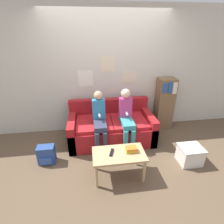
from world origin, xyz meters
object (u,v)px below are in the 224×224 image
object	(u,v)px
coffee_table	(119,156)
person_left	(99,118)
tv_remote	(112,152)
couch	(111,127)
bookshelf	(164,104)
backpack	(47,155)
person_right	(126,116)
storage_box	(190,155)

from	to	relation	value
coffee_table	person_left	size ratio (longest dim) A/B	0.72
person_left	tv_remote	world-z (taller)	person_left
couch	person_left	distance (m)	0.47
person_left	bookshelf	size ratio (longest dim) A/B	0.93
backpack	person_right	bearing A→B (deg)	14.15
person_left	tv_remote	bearing A→B (deg)	-81.94
couch	bookshelf	world-z (taller)	bookshelf
person_right	bookshelf	distance (m)	1.13
couch	person_left	size ratio (longest dim) A/B	1.54
person_right	tv_remote	bearing A→B (deg)	-116.07
bookshelf	storage_box	distance (m)	1.34
storage_box	backpack	distance (m)	2.51
coffee_table	backpack	size ratio (longest dim) A/B	2.42
person_left	person_right	xyz separation A→B (m)	(0.52, 0.00, 0.02)
couch	backpack	size ratio (longest dim) A/B	5.18
tv_remote	bookshelf	xyz separation A→B (m)	(1.41, 1.36, 0.14)
person_right	bookshelf	world-z (taller)	bookshelf
tv_remote	storage_box	distance (m)	1.43
person_left	couch	bearing A→B (deg)	38.84
person_left	person_right	world-z (taller)	person_right
bookshelf	backpack	xyz separation A→B (m)	(-2.49, -0.91, -0.44)
person_left	backpack	bearing A→B (deg)	-159.04
person_right	couch	bearing A→B (deg)	144.17
person_left	tv_remote	size ratio (longest dim) A/B	6.38
coffee_table	bookshelf	world-z (taller)	bookshelf
couch	backpack	xyz separation A→B (m)	(-1.22, -0.57, -0.11)
storage_box	backpack	world-z (taller)	backpack
coffee_table	person_left	distance (m)	0.91
person_right	coffee_table	bearing A→B (deg)	-109.24
couch	storage_box	size ratio (longest dim) A/B	4.40
person_left	backpack	xyz separation A→B (m)	(-0.97, -0.37, -0.45)
couch	tv_remote	world-z (taller)	couch
person_left	storage_box	xyz separation A→B (m)	(1.51, -0.73, -0.45)
coffee_table	storage_box	size ratio (longest dim) A/B	2.06
couch	storage_box	distance (m)	1.57
couch	person_right	xyz separation A→B (m)	(0.27, -0.20, 0.36)
person_left	bookshelf	bearing A→B (deg)	19.41
person_right	backpack	world-z (taller)	person_right
tv_remote	backpack	size ratio (longest dim) A/B	0.53
bookshelf	couch	bearing A→B (deg)	-165.25
person_right	backpack	bearing A→B (deg)	-165.85
person_right	backpack	distance (m)	1.61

